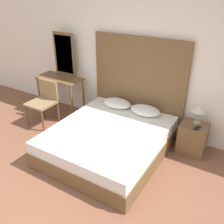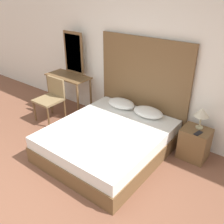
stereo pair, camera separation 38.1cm
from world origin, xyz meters
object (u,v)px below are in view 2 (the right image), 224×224
object	(u,v)px
phone_on_bed	(116,128)
nightstand	(194,144)
bed	(108,141)
phone_on_nightstand	(198,133)
table_lamp	(202,113)
chair	(52,96)
vanity_desk	(69,83)

from	to	relation	value
phone_on_bed	nightstand	world-z (taller)	nightstand
bed	phone_on_nightstand	bearing A→B (deg)	27.73
table_lamp	chair	bearing A→B (deg)	-168.14
bed	phone_on_bed	distance (m)	0.26
bed	nightstand	size ratio (longest dim) A/B	3.78
chair	bed	bearing A→B (deg)	-7.70
phone_on_bed	chair	xyz separation A→B (m)	(-1.68, 0.14, 0.03)
table_lamp	chair	size ratio (longest dim) A/B	0.40
bed	table_lamp	world-z (taller)	table_lamp
phone_on_bed	chair	size ratio (longest dim) A/B	0.20
table_lamp	nightstand	bearing A→B (deg)	-94.46
bed	chair	size ratio (longest dim) A/B	2.30
vanity_desk	chair	size ratio (longest dim) A/B	1.14
phone_on_nightstand	bed	bearing A→B (deg)	-152.27
chair	phone_on_nightstand	bearing A→B (deg)	8.39
nightstand	chair	size ratio (longest dim) A/B	0.61
vanity_desk	nightstand	bearing A→B (deg)	1.14
vanity_desk	chair	distance (m)	0.47
bed	nightstand	xyz separation A→B (m)	(1.13, 0.71, 0.03)
phone_on_bed	table_lamp	bearing A→B (deg)	34.45
table_lamp	phone_on_bed	bearing A→B (deg)	-145.55
table_lamp	vanity_desk	distance (m)	2.70
phone_on_nightstand	nightstand	bearing A→B (deg)	120.82
table_lamp	vanity_desk	xyz separation A→B (m)	(-2.69, -0.13, -0.12)
phone_on_nightstand	phone_on_bed	bearing A→B (deg)	-153.19
nightstand	table_lamp	size ratio (longest dim) A/B	1.54
phone_on_nightstand	chair	xyz separation A→B (m)	(-2.77, -0.41, -0.02)
bed	chair	distance (m)	1.62
vanity_desk	chair	xyz separation A→B (m)	(-0.03, -0.45, -0.15)
table_lamp	phone_on_nightstand	distance (m)	0.30
phone_on_nightstand	chair	distance (m)	2.80
nightstand	vanity_desk	size ratio (longest dim) A/B	0.54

